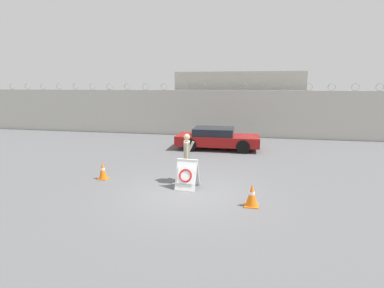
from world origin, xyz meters
name	(u,v)px	position (x,y,z in m)	size (l,w,h in m)	color
ground_plane	(187,193)	(0.00, 0.00, 0.00)	(90.00, 90.00, 0.00)	#5B5B5E
perimeter_wall	(222,113)	(0.00, 11.15, 1.56)	(36.00, 0.30, 3.55)	beige
building_block	(239,101)	(0.94, 15.03, 2.18)	(9.13, 5.37, 4.36)	beige
barricade_sign	(187,174)	(-0.09, 0.42, 0.50)	(0.75, 0.81, 1.01)	white
security_guard	(187,155)	(-0.24, 1.10, 0.99)	(0.37, 0.67, 1.77)	black
traffic_cone_near	(103,171)	(-3.39, 0.78, 0.33)	(0.34, 0.34, 0.66)	orange
traffic_cone_mid	(252,195)	(2.08, -0.70, 0.33)	(0.40, 0.40, 0.67)	orange
parked_car_rear_sedan	(217,138)	(0.15, 6.90, 0.60)	(4.48, 1.98, 1.17)	black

